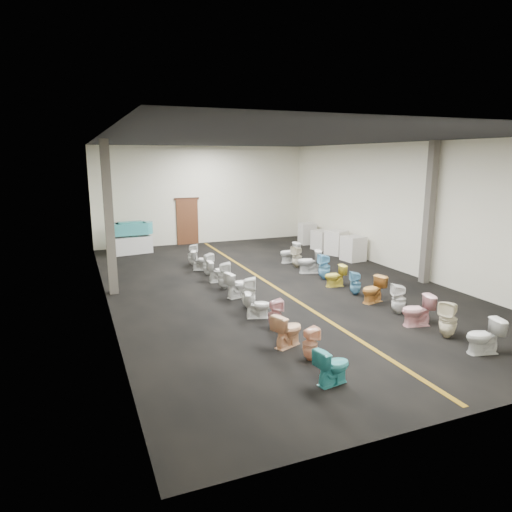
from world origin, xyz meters
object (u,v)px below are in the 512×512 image
object	(u,v)px
toilet_right_1	(484,336)
toilet_left_0	(333,366)
toilet_left_1	(310,344)
toilet_right_8	(324,267)
toilet_left_11	(193,254)
appliance_crate_b	(336,243)
appliance_crate_c	(322,240)
toilet_left_9	(208,264)
toilet_left_4	(257,305)
toilet_left_10	(201,260)
toilet_left_6	(238,284)
toilet_left_7	(224,276)
bathtub	(131,228)
toilet_right_5	(373,290)
display_table	(132,245)
toilet_right_2	(448,319)
toilet_right_3	(417,310)
toilet_left_8	(218,271)
toilet_left_5	(249,292)
appliance_crate_d	(307,234)
toilet_left_3	(275,314)
toilet_right_6	(356,283)
toilet_right_7	(335,276)
toilet_right_9	(309,262)
toilet_right_4	(399,299)
toilet_right_10	(297,257)
toilet_left_2	(288,330)
appliance_crate_a	(353,248)
toilet_right_11	(290,253)

from	to	relation	value
toilet_right_1	toilet_left_0	bearing A→B (deg)	-77.78
toilet_left_1	toilet_right_8	bearing A→B (deg)	-39.11
toilet_left_11	appliance_crate_b	bearing A→B (deg)	-70.93
appliance_crate_c	toilet_left_9	xyz separation A→B (m)	(-5.93, -2.45, -0.04)
toilet_left_4	toilet_left_10	size ratio (longest dim) A/B	0.93
appliance_crate_c	toilet_left_6	world-z (taller)	appliance_crate_c
toilet_left_9	toilet_right_1	bearing A→B (deg)	-167.30
toilet_left_1	toilet_left_7	bearing A→B (deg)	-5.91
bathtub	toilet_left_11	bearing A→B (deg)	-62.22
toilet_left_11	toilet_right_5	size ratio (longest dim) A/B	1.07
display_table	toilet_right_2	size ratio (longest dim) A/B	1.86
toilet_left_1	toilet_right_1	distance (m)	3.64
appliance_crate_b	toilet_right_3	world-z (taller)	appliance_crate_b
display_table	toilet_left_8	bearing A→B (deg)	-70.32
toilet_left_5	toilet_right_1	bearing A→B (deg)	-121.06
appliance_crate_d	toilet_left_9	xyz separation A→B (m)	(-5.93, -3.86, -0.11)
toilet_left_0	toilet_right_1	distance (m)	3.58
bathtub	toilet_left_3	bearing A→B (deg)	-82.54
toilet_right_6	display_table	bearing A→B (deg)	-130.48
toilet_left_0	toilet_left_4	xyz separation A→B (m)	(0.05, 3.71, -0.02)
toilet_left_3	toilet_right_2	size ratio (longest dim) A/B	0.86
bathtub	toilet_left_6	bearing A→B (deg)	-78.38
display_table	toilet_left_7	distance (m)	6.88
toilet_right_7	toilet_left_5	bearing A→B (deg)	-69.72
toilet_left_8	toilet_right_9	world-z (taller)	toilet_right_9
toilet_left_1	appliance_crate_c	bearing A→B (deg)	-37.54
toilet_left_0	toilet_right_9	world-z (taller)	toilet_right_9
toilet_right_4	toilet_right_7	bearing A→B (deg)	-158.23
appliance_crate_b	toilet_right_5	world-z (taller)	appliance_crate_b
appliance_crate_c	appliance_crate_d	size ratio (longest dim) A/B	0.86
toilet_right_1	toilet_right_5	distance (m)	3.69
toilet_right_10	toilet_left_7	bearing A→B (deg)	-77.01
display_table	toilet_left_10	size ratio (longest dim) A/B	2.24
toilet_right_6	toilet_right_3	bearing A→B (deg)	16.22
toilet_left_6	toilet_right_2	bearing A→B (deg)	-157.92
appliance_crate_d	toilet_right_6	world-z (taller)	appliance_crate_d
toilet_left_7	toilet_right_7	world-z (taller)	toilet_left_7
appliance_crate_c	toilet_left_2	distance (m)	10.79
appliance_crate_d	toilet_left_6	xyz separation A→B (m)	(-5.84, -6.64, -0.11)
appliance_crate_a	appliance_crate_c	world-z (taller)	appliance_crate_a
toilet_left_1	toilet_left_9	world-z (taller)	toilet_left_9
toilet_left_2	toilet_right_10	distance (m)	7.20
bathtub	appliance_crate_a	bearing A→B (deg)	-34.54
toilet_left_3	toilet_right_8	size ratio (longest dim) A/B	0.86
appliance_crate_d	toilet_right_11	world-z (taller)	appliance_crate_d
toilet_left_8	toilet_right_9	distance (m)	3.31
toilet_left_8	toilet_left_10	bearing A→B (deg)	3.15
appliance_crate_c	toilet_left_5	size ratio (longest dim) A/B	1.00
bathtub	toilet_right_6	size ratio (longest dim) A/B	2.62
appliance_crate_a	toilet_right_8	bearing A→B (deg)	-140.78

